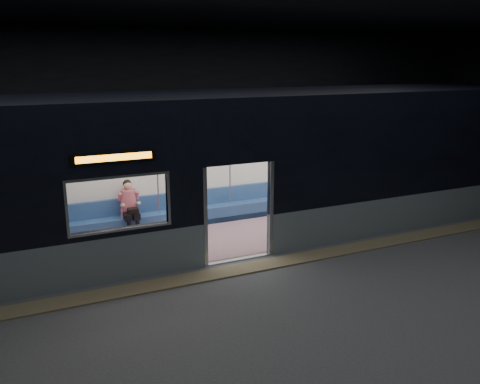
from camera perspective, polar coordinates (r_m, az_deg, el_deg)
station_floor at (r=9.85m, az=2.44°, el=-9.74°), size 24.00×14.00×0.01m
station_envelope at (r=8.98m, az=2.70°, el=12.10°), size 24.00×14.00×5.00m
tactile_strip at (r=10.29m, az=1.02°, el=-8.50°), size 22.80×0.50×0.03m
metro_car at (r=11.50m, az=-3.30°, el=3.53°), size 18.00×3.04×3.35m
passenger at (r=12.21m, az=-12.34°, el=-1.32°), size 0.41×0.66×1.30m
handbag at (r=12.06m, az=-11.93°, el=-2.07°), size 0.24×0.21×0.12m
transit_map at (r=15.17m, az=12.68°, el=4.38°), size 0.90×0.03×0.59m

